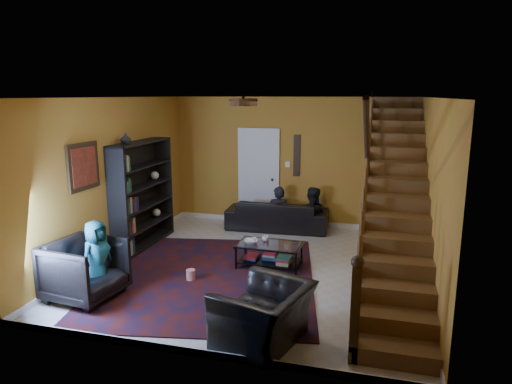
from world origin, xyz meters
TOP-DOWN VIEW (x-y plane):
  - floor at (0.00, 0.00)m, footprint 5.50×5.50m
  - room at (-1.33, 1.33)m, footprint 5.50×5.50m
  - staircase at (2.12, -0.00)m, footprint 0.95×5.02m
  - bookshelf at (-2.40, 0.60)m, footprint 0.35×1.80m
  - door at (-0.70, 2.73)m, footprint 0.82×0.05m
  - framed_picture at (-2.57, -0.90)m, footprint 0.04×0.74m
  - wall_hanging at (0.15, 2.73)m, footprint 0.14×0.03m
  - ceiling_fixture at (0.00, -0.80)m, footprint 0.40×0.40m
  - rug at (-0.66, -0.59)m, footprint 3.93×4.30m
  - sofa at (-0.17, 2.30)m, footprint 2.18×0.94m
  - armchair_left at (-2.05, -1.76)m, footprint 1.05×1.02m
  - armchair_right at (0.66, -2.25)m, footprint 1.18×1.27m
  - person_adult_a at (-0.16, 2.35)m, footprint 0.53×0.38m
  - person_adult_b at (0.56, 2.35)m, footprint 0.68×0.53m
  - person_child at (-1.95, -1.61)m, footprint 0.47×0.61m
  - coffee_table at (0.18, 0.10)m, footprint 1.09×0.66m
  - cup_a at (0.08, 0.21)m, footprint 0.15×0.15m
  - cup_b at (-0.10, 0.08)m, footprint 0.12×0.12m
  - bowl at (-0.13, 0.05)m, footprint 0.27×0.27m
  - vase at (-2.41, 0.10)m, footprint 0.18×0.18m
  - popcorn_bucket at (-0.87, -0.80)m, footprint 0.15×0.15m

SIDE VIEW (x-z plane):
  - floor at x=0.00m, z-range 0.00..0.00m
  - rug at x=-0.66m, z-range 0.00..0.02m
  - room at x=-1.33m, z-range -2.70..2.80m
  - popcorn_bucket at x=-0.87m, z-range 0.02..0.18m
  - coffee_table at x=0.18m, z-range 0.03..0.43m
  - person_adult_a at x=-0.16m, z-range -0.45..0.93m
  - person_adult_b at x=0.56m, z-range -0.45..0.95m
  - sofa at x=-0.17m, z-range 0.00..0.63m
  - armchair_right at x=0.66m, z-range 0.00..0.69m
  - armchair_left at x=-2.05m, z-range 0.00..0.86m
  - bowl at x=-0.13m, z-range 0.41..0.46m
  - cup_b at x=-0.10m, z-range 0.41..0.50m
  - cup_a at x=0.08m, z-range 0.41..0.50m
  - person_child at x=-1.95m, z-range 0.00..1.11m
  - bookshelf at x=-2.40m, z-range -0.04..1.96m
  - door at x=-0.70m, z-range 0.00..2.05m
  - staircase at x=2.12m, z-range -0.19..2.99m
  - wall_hanging at x=0.15m, z-range 1.10..2.00m
  - framed_picture at x=-2.57m, z-range 1.38..2.12m
  - vase at x=-2.41m, z-range 2.00..2.19m
  - ceiling_fixture at x=0.00m, z-range 2.69..2.79m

